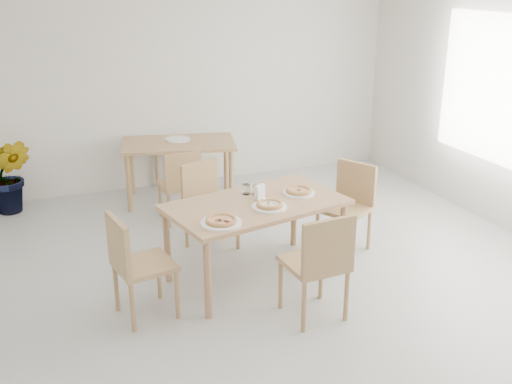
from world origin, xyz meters
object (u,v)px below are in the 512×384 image
object	(u,v)px
tumbler_a	(246,189)
chair_back_s	(181,181)
plate_margherita	(299,193)
plate_pepperoni	(221,223)
chair_south	(320,260)
chair_west	(134,260)
plate_mushroom	(270,207)
tumbler_b	(256,190)
pizza_pepperoni	(221,220)
napkin_holder	(260,192)
pizza_mushroom	(270,204)
pizza_margherita	(299,191)
chair_back_n	(175,142)
chair_east	(349,200)
potted_plant	(10,176)
chair_north	(206,199)
main_table	(256,210)
plate_empty	(178,139)
second_table	(179,149)

from	to	relation	value
tumbler_a	chair_back_s	xyz separation A→B (m)	(-0.30, 1.30, -0.31)
plate_margherita	plate_pepperoni	size ratio (longest dim) A/B	0.88
chair_back_s	chair_south	bearing A→B (deg)	99.12
chair_back_s	chair_west	bearing A→B (deg)	61.91
plate_mushroom	tumbler_b	xyz separation A→B (m)	(0.01, 0.36, 0.03)
pizza_pepperoni	tumbler_a	distance (m)	0.73
napkin_holder	pizza_mushroom	bearing A→B (deg)	-121.37
pizza_margherita	chair_back_n	size ratio (longest dim) A/B	0.30
chair_east	napkin_holder	world-z (taller)	chair_east
tumbler_a	potted_plant	xyz separation A→B (m)	(-2.10, 2.33, -0.35)
plate_margherita	tumbler_a	xyz separation A→B (m)	(-0.46, 0.17, 0.04)
pizza_mushroom	chair_back_s	world-z (taller)	chair_back_s
chair_back_s	potted_plant	distance (m)	2.06
pizza_margherita	napkin_holder	bearing A→B (deg)	179.76
plate_margherita	chair_back_s	distance (m)	1.68
chair_west	pizza_mushroom	bearing A→B (deg)	-94.22
chair_north	pizza_pepperoni	size ratio (longest dim) A/B	2.63
main_table	chair_back_s	bearing A→B (deg)	89.12
main_table	napkin_holder	xyz separation A→B (m)	(0.06, 0.07, 0.14)
chair_east	tumbler_a	distance (m)	1.16
potted_plant	chair_north	bearing A→B (deg)	-42.53
plate_pepperoni	plate_empty	bearing A→B (deg)	83.53
chair_north	potted_plant	bearing A→B (deg)	117.73
chair_east	plate_margherita	xyz separation A→B (m)	(-0.66, -0.20, 0.24)
chair_north	napkin_holder	distance (m)	0.87
chair_west	potted_plant	size ratio (longest dim) A/B	1.01
tumbler_b	second_table	bearing A→B (deg)	96.11
chair_west	chair_north	bearing A→B (deg)	-50.08
chair_north	plate_margherita	xyz separation A→B (m)	(0.67, -0.77, 0.24)
chair_west	plate_empty	size ratio (longest dim) A/B	2.91
pizza_mushroom	potted_plant	world-z (taller)	potted_plant
plate_empty	plate_pepperoni	bearing A→B (deg)	-96.47
pizza_mushroom	potted_plant	bearing A→B (deg)	128.47
plate_empty	potted_plant	bearing A→B (deg)	174.03
chair_south	pizza_margherita	world-z (taller)	chair_south
pizza_margherita	chair_back_n	bearing A→B (deg)	98.98
chair_east	second_table	distance (m)	2.36
napkin_holder	potted_plant	size ratio (longest dim) A/B	0.15
chair_north	pizza_mushroom	size ratio (longest dim) A/B	2.97
pizza_pepperoni	tumbler_a	world-z (taller)	tumbler_a
napkin_holder	plate_mushroom	bearing A→B (deg)	-121.37
chair_east	tumbler_b	xyz separation A→B (m)	(-1.04, -0.08, 0.27)
plate_empty	chair_west	bearing A→B (deg)	-111.18
tumbler_b	second_table	size ratio (longest dim) A/B	0.06
tumbler_a	chair_back_n	bearing A→B (deg)	90.09
pizza_mushroom	chair_back_n	bearing A→B (deg)	91.38
chair_back_n	plate_pepperoni	bearing A→B (deg)	-69.63
tumbler_a	pizza_margherita	bearing A→B (deg)	-20.16
pizza_mushroom	tumbler_b	bearing A→B (deg)	88.68
main_table	chair_back_s	size ratio (longest dim) A/B	2.04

